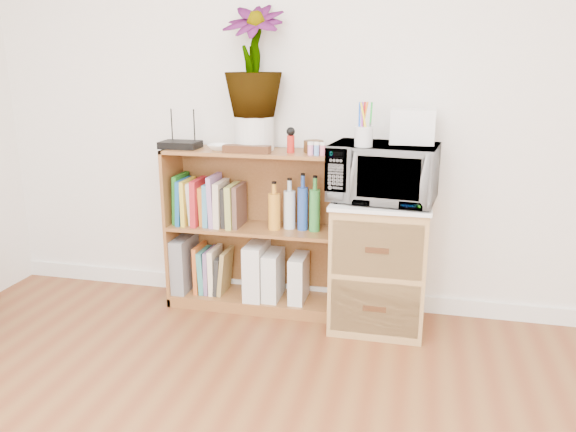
% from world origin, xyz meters
% --- Properties ---
extents(skirting_board, '(4.00, 0.02, 0.10)m').
position_xyz_m(skirting_board, '(0.00, 2.24, 0.05)').
color(skirting_board, white).
rests_on(skirting_board, ground).
extents(bookshelf, '(1.00, 0.30, 0.95)m').
position_xyz_m(bookshelf, '(-0.35, 2.10, 0.47)').
color(bookshelf, brown).
rests_on(bookshelf, ground).
extents(wicker_unit, '(0.50, 0.45, 0.70)m').
position_xyz_m(wicker_unit, '(0.40, 2.02, 0.35)').
color(wicker_unit, '#9E7542').
rests_on(wicker_unit, ground).
extents(microwave, '(0.58, 0.43, 0.30)m').
position_xyz_m(microwave, '(0.40, 2.02, 0.87)').
color(microwave, silver).
rests_on(microwave, wicker_unit).
extents(pen_cup, '(0.09, 0.09, 0.10)m').
position_xyz_m(pen_cup, '(0.30, 1.90, 1.07)').
color(pen_cup, silver).
rests_on(pen_cup, microwave).
extents(small_appliance, '(0.22, 0.19, 0.18)m').
position_xyz_m(small_appliance, '(0.54, 2.08, 1.11)').
color(small_appliance, white).
rests_on(small_appliance, microwave).
extents(router, '(0.22, 0.15, 0.04)m').
position_xyz_m(router, '(-0.77, 2.08, 0.97)').
color(router, black).
rests_on(router, bookshelf).
extents(white_bowl, '(0.13, 0.13, 0.03)m').
position_xyz_m(white_bowl, '(-0.52, 2.07, 0.97)').
color(white_bowl, white).
rests_on(white_bowl, bookshelf).
extents(plant_pot, '(0.22, 0.22, 0.19)m').
position_xyz_m(plant_pot, '(-0.33, 2.12, 1.04)').
color(plant_pot, silver).
rests_on(plant_pot, bookshelf).
extents(potted_plant, '(0.33, 0.33, 0.60)m').
position_xyz_m(potted_plant, '(-0.33, 2.12, 1.44)').
color(potted_plant, '#386E2C').
rests_on(potted_plant, plant_pot).
extents(trinket_box, '(0.26, 0.07, 0.04)m').
position_xyz_m(trinket_box, '(-0.34, 2.00, 0.97)').
color(trinket_box, '#34200E').
rests_on(trinket_box, bookshelf).
extents(kokeshi_doll, '(0.04, 0.04, 0.09)m').
position_xyz_m(kokeshi_doll, '(-0.11, 2.06, 1.00)').
color(kokeshi_doll, '#AE1B15').
rests_on(kokeshi_doll, bookshelf).
extents(wooden_bowl, '(0.11, 0.11, 0.06)m').
position_xyz_m(wooden_bowl, '(0.01, 2.11, 0.98)').
color(wooden_bowl, '#33200E').
rests_on(wooden_bowl, bookshelf).
extents(paint_jars, '(0.11, 0.04, 0.05)m').
position_xyz_m(paint_jars, '(0.04, 2.01, 0.98)').
color(paint_jars, '#CF737C').
rests_on(paint_jars, bookshelf).
extents(file_box, '(0.10, 0.27, 0.33)m').
position_xyz_m(file_box, '(-0.80, 2.10, 0.24)').
color(file_box, slate).
rests_on(file_box, bookshelf).
extents(magazine_holder_left, '(0.11, 0.27, 0.33)m').
position_xyz_m(magazine_holder_left, '(-0.32, 2.09, 0.24)').
color(magazine_holder_left, silver).
rests_on(magazine_holder_left, bookshelf).
extents(magazine_holder_mid, '(0.09, 0.23, 0.29)m').
position_xyz_m(magazine_holder_mid, '(-0.22, 2.09, 0.21)').
color(magazine_holder_mid, silver).
rests_on(magazine_holder_mid, bookshelf).
extents(magazine_holder_right, '(0.09, 0.22, 0.27)m').
position_xyz_m(magazine_holder_right, '(-0.07, 2.09, 0.21)').
color(magazine_holder_right, silver).
rests_on(magazine_holder_right, bookshelf).
extents(cookbooks, '(0.41, 0.20, 0.30)m').
position_xyz_m(cookbooks, '(-0.61, 2.10, 0.63)').
color(cookbooks, '#1E6C1C').
rests_on(cookbooks, bookshelf).
extents(liquor_bottles, '(0.30, 0.07, 0.32)m').
position_xyz_m(liquor_bottles, '(-0.10, 2.10, 0.65)').
color(liquor_bottles, orange).
rests_on(liquor_bottles, bookshelf).
extents(lower_books, '(0.20, 0.19, 0.29)m').
position_xyz_m(lower_books, '(-0.61, 2.10, 0.20)').
color(lower_books, '#C25A22').
rests_on(lower_books, bookshelf).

